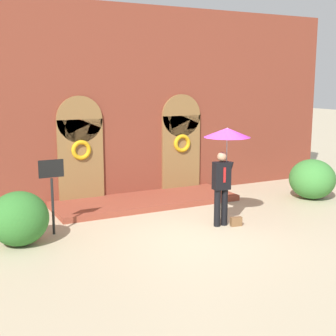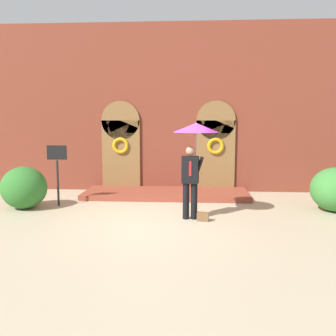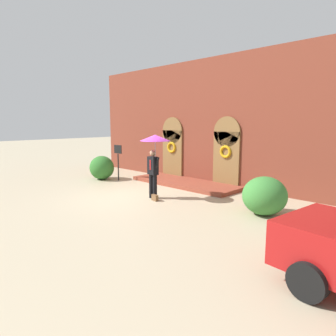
% 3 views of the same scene
% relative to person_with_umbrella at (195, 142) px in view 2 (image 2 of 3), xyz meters
% --- Properties ---
extents(ground_plane, '(80.00, 80.00, 0.00)m').
position_rel_person_with_umbrella_xyz_m(ground_plane, '(-0.88, -0.37, -1.91)').
color(ground_plane, tan).
extents(building_facade, '(14.00, 2.30, 5.60)m').
position_rel_person_with_umbrella_xyz_m(building_facade, '(-0.88, 3.78, 0.77)').
color(building_facade, brown).
rests_on(building_facade, ground).
extents(person_with_umbrella, '(1.10, 1.10, 2.36)m').
position_rel_person_with_umbrella_xyz_m(person_with_umbrella, '(0.00, 0.00, 0.00)').
color(person_with_umbrella, black).
rests_on(person_with_umbrella, ground).
extents(handbag, '(0.30, 0.16, 0.22)m').
position_rel_person_with_umbrella_xyz_m(handbag, '(0.21, -0.20, -1.80)').
color(handbag, brown).
rests_on(handbag, ground).
extents(sign_post, '(0.56, 0.06, 1.72)m').
position_rel_person_with_umbrella_xyz_m(sign_post, '(-3.85, 1.17, -0.75)').
color(sign_post, black).
rests_on(sign_post, ground).
extents(shrub_left, '(1.25, 1.16, 1.16)m').
position_rel_person_with_umbrella_xyz_m(shrub_left, '(-4.66, 0.77, -1.33)').
color(shrub_left, '#2D6B28').
rests_on(shrub_left, ground).
extents(shrub_right, '(1.33, 1.37, 1.18)m').
position_rel_person_with_umbrella_xyz_m(shrub_right, '(3.79, 1.03, -1.32)').
color(shrub_right, '#387A33').
rests_on(shrub_right, ground).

